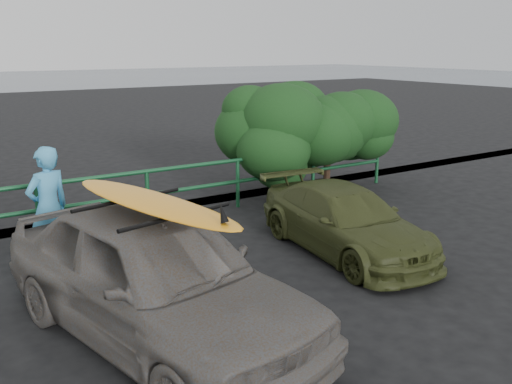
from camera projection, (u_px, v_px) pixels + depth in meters
ground at (240, 350)px, 6.36m from camera, size 80.00×80.00×0.00m
guardrail at (96, 204)px, 10.29m from camera, size 14.00×0.08×1.04m
shrub_right at (300, 142)px, 13.18m from camera, size 3.20×2.40×2.25m
sedan at (155, 276)px, 6.42m from camera, size 2.70×4.82×1.55m
olive_vehicle at (345, 221)px, 9.27m from camera, size 1.85×3.79×1.06m
man at (48, 208)px, 8.51m from camera, size 0.79×0.65×1.88m
roof_rack at (151, 208)px, 6.22m from camera, size 1.57×1.24×0.05m
surfboard at (151, 202)px, 6.21m from camera, size 1.16×2.95×0.09m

